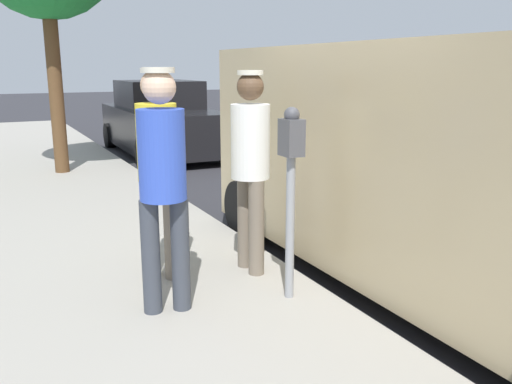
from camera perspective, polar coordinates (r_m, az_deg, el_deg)
The scene contains 7 objects.
ground_plane at distance 5.38m, azimuth 15.09°, elevation -8.69°, with size 80.00×80.00×0.00m, color #2D2D33.
parking_meter_near at distance 4.12m, azimuth 3.73°, elevation 2.21°, with size 0.14×0.18×1.52m.
pedestrian_in_yellow at distance 4.61m, azimuth -10.38°, elevation 3.35°, with size 0.34×0.34×1.80m.
pedestrian_in_blue at distance 3.92m, azimuth -9.88°, elevation 1.74°, with size 0.35×0.34×1.81m.
pedestrian_in_white at distance 4.69m, azimuth -0.60°, elevation 3.57°, with size 0.34×0.36×1.78m.
parked_van at distance 4.98m, azimuth 19.33°, elevation 3.11°, with size 2.14×5.21×2.15m.
parked_sedan_behind at distance 12.42m, azimuth -10.00°, elevation 7.39°, with size 2.01×4.43×1.65m.
Camera 1 is at (3.42, 3.66, 1.96)m, focal length 37.70 mm.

